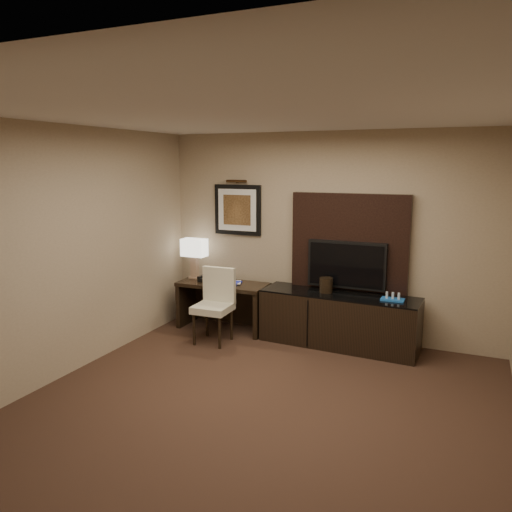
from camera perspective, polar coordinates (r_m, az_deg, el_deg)
The scene contains 17 objects.
floor at distance 4.78m, azimuth -0.71°, elevation -18.16°, with size 4.50×5.00×0.01m, color #331F17.
ceiling at distance 4.21m, azimuth -0.80°, elevation 16.12°, with size 4.50×5.00×0.01m, color silver.
wall_back at distance 6.62m, azimuth 8.21°, elevation 2.26°, with size 4.50×0.01×2.70m, color tan.
wall_left at distance 5.60m, azimuth -22.25°, elevation 0.07°, with size 0.01×5.00×2.70m, color tan.
desk at distance 7.01m, azimuth -3.78°, elevation -5.71°, with size 1.24×0.53×0.67m, color black.
credenza at distance 6.45m, azimuth 9.44°, elevation -7.22°, with size 1.98×0.55×0.68m, color black.
tv_wall_panel at distance 6.50m, azimuth 10.60°, elevation 1.32°, with size 1.50×0.12×1.30m, color black.
tv at distance 6.45m, azimuth 10.32°, elevation -1.00°, with size 1.00×0.08×0.60m, color black.
artwork at distance 7.02m, azimuth -2.10°, elevation 5.29°, with size 0.70×0.04×0.70m, color black.
picture_light at distance 6.96m, azimuth -2.26°, elevation 8.55°, with size 0.04×0.04×0.30m, color #3E2713.
desk_chair at distance 6.46m, azimuth -4.96°, elevation -5.88°, with size 0.45×0.52×0.94m, color beige, non-canonical shape.
table_lamp at distance 7.19m, azimuth -7.05°, elevation -0.21°, with size 0.36×0.21×0.59m, color tan, non-canonical shape.
desk_phone at distance 7.02m, azimuth -5.68°, elevation -2.50°, with size 0.19×0.17×0.10m, color black, non-canonical shape.
blue_folder at distance 6.82m, azimuth -3.11°, elevation -3.17°, with size 0.25×0.33×0.02m, color #17209A.
book at distance 6.85m, azimuth -3.13°, elevation -2.25°, with size 0.16×0.02×0.22m, color #B2A88C.
ice_bucket at distance 6.38m, azimuth 8.01°, elevation -3.31°, with size 0.17×0.17×0.19m, color black.
minibar_tray at distance 6.18m, azimuth 15.37°, elevation -4.48°, with size 0.27×0.16×0.10m, color blue, non-canonical shape.
Camera 1 is at (1.73, -3.82, 2.29)m, focal length 35.00 mm.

